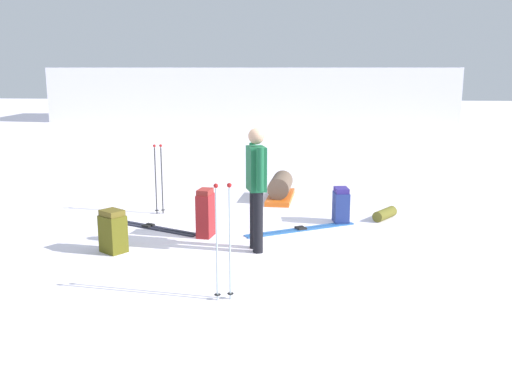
# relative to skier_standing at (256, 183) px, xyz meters

# --- Properties ---
(ground_plane) EXTENTS (80.00, 80.00, 0.00)m
(ground_plane) POSITION_rel_skier_standing_xyz_m (-0.06, 0.58, -0.95)
(ground_plane) COLOR white
(distant_snow_ridge) EXTENTS (19.78, 6.23, 2.57)m
(distant_snow_ridge) POSITION_rel_skier_standing_xyz_m (-2.16, 21.62, 0.33)
(distant_snow_ridge) COLOR white
(distant_snow_ridge) RESTS_ON ground_plane
(skier_standing) EXTENTS (0.31, 0.55, 1.70)m
(skier_standing) POSITION_rel_skier_standing_xyz_m (0.00, 0.00, 0.00)
(skier_standing) COLOR black
(skier_standing) RESTS_ON ground_plane
(ski_pair_near) EXTENTS (1.71, 1.10, 0.05)m
(ski_pair_near) POSITION_rel_skier_standing_xyz_m (0.60, 1.06, -0.94)
(ski_pair_near) COLOR #26599F
(ski_pair_near) RESTS_ON ground_plane
(ski_pair_far) EXTENTS (1.76, 0.95, 0.05)m
(ski_pair_far) POSITION_rel_skier_standing_xyz_m (-1.82, 0.98, -0.94)
(ski_pair_far) COLOR #1E1F2D
(ski_pair_far) RESTS_ON ground_plane
(backpack_large_dark) EXTENTS (0.28, 0.36, 0.58)m
(backpack_large_dark) POSITION_rel_skier_standing_xyz_m (1.24, 1.58, -0.67)
(backpack_large_dark) COLOR navy
(backpack_large_dark) RESTS_ON ground_plane
(backpack_bright) EXTENTS (0.25, 0.35, 0.73)m
(backpack_bright) POSITION_rel_skier_standing_xyz_m (-0.82, 0.58, -0.60)
(backpack_bright) COLOR maroon
(backpack_bright) RESTS_ON ground_plane
(backpack_small_spare) EXTENTS (0.42, 0.40, 0.59)m
(backpack_small_spare) POSITION_rel_skier_standing_xyz_m (-1.95, -0.26, -0.66)
(backpack_small_spare) COLOR #504E12
(backpack_small_spare) RESTS_ON ground_plane
(ski_poles_planted_near) EXTENTS (0.21, 0.11, 1.29)m
(ski_poles_planted_near) POSITION_rel_skier_standing_xyz_m (-0.19, -1.74, -0.24)
(ski_poles_planted_near) COLOR #ABBDC3
(ski_poles_planted_near) RESTS_ON ground_plane
(ski_poles_planted_far) EXTENTS (0.17, 0.10, 1.22)m
(ski_poles_planted_far) POSITION_rel_skier_standing_xyz_m (-1.87, 1.87, -0.28)
(ski_poles_planted_far) COLOR #28272A
(ski_poles_planted_far) RESTS_ON ground_plane
(gear_sled) EXTENTS (0.52, 1.35, 0.49)m
(gear_sled) POSITION_rel_skier_standing_xyz_m (0.17, 3.16, -0.73)
(gear_sled) COLOR orange
(gear_sled) RESTS_ON ground_plane
(sleeping_mat_rolled) EXTENTS (0.46, 0.56, 0.18)m
(sleeping_mat_rolled) POSITION_rel_skier_standing_xyz_m (1.99, 1.85, -0.86)
(sleeping_mat_rolled) COLOR brown
(sleeping_mat_rolled) RESTS_ON ground_plane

